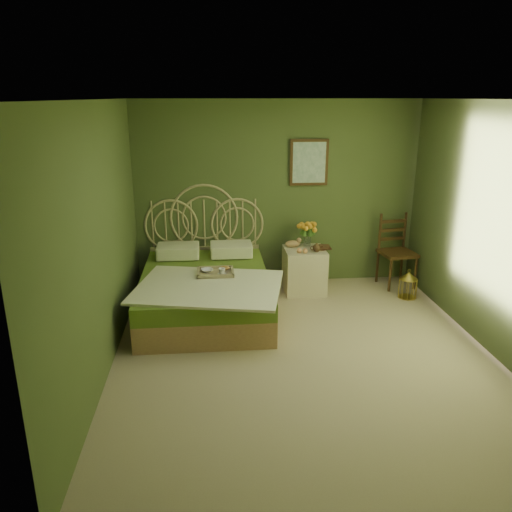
{
  "coord_description": "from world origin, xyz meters",
  "views": [
    {
      "loc": [
        -0.95,
        -4.68,
        2.63
      ],
      "look_at": [
        -0.42,
        1.0,
        0.8
      ],
      "focal_mm": 35.0,
      "sensor_mm": 36.0,
      "label": 1
    }
  ],
  "objects": [
    {
      "name": "coffee_cup",
      "position": [
        -0.83,
        1.05,
        0.6
      ],
      "size": [
        0.09,
        0.09,
        0.08
      ],
      "primitive_type": "imported",
      "rotation": [
        0.0,
        0.0,
        -0.06
      ],
      "color": "white",
      "rests_on": "bed"
    },
    {
      "name": "wall_right",
      "position": [
        2.0,
        0.0,
        1.3
      ],
      "size": [
        0.0,
        4.5,
        4.5
      ],
      "primitive_type": "plane",
      "rotation": [
        1.57,
        0.0,
        -1.57
      ],
      "color": "#48582E",
      "rests_on": "floor"
    },
    {
      "name": "cereal_bowl",
      "position": [
        -1.01,
        1.16,
        0.58
      ],
      "size": [
        0.18,
        0.18,
        0.04
      ],
      "primitive_type": "imported",
      "rotation": [
        0.0,
        0.0,
        0.23
      ],
      "color": "white",
      "rests_on": "bed"
    },
    {
      "name": "bed",
      "position": [
        -1.04,
        1.24,
        0.32
      ],
      "size": [
        1.86,
        2.34,
        1.45
      ],
      "color": "tan",
      "rests_on": "floor"
    },
    {
      "name": "chair",
      "position": [
        1.7,
        1.98,
        0.57
      ],
      "size": [
        0.52,
        0.52,
        1.03
      ],
      "rotation": [
        0.0,
        0.0,
        0.14
      ],
      "color": "#31200D",
      "rests_on": "floor"
    },
    {
      "name": "book_upper",
      "position": [
        0.52,
        1.84,
        0.64
      ],
      "size": [
        0.22,
        0.26,
        0.02
      ],
      "primitive_type": "imported",
      "rotation": [
        0.0,
        0.0,
        -0.38
      ],
      "color": "#472819",
      "rests_on": "nightstand"
    },
    {
      "name": "ceiling",
      "position": [
        0.0,
        0.0,
        2.6
      ],
      "size": [
        4.5,
        4.5,
        0.0
      ],
      "primitive_type": "plane",
      "rotation": [
        3.14,
        0.0,
        0.0
      ],
      "color": "silver",
      "rests_on": "wall_back"
    },
    {
      "name": "floor",
      "position": [
        0.0,
        0.0,
        0.0
      ],
      "size": [
        4.5,
        4.5,
        0.0
      ],
      "primitive_type": "plane",
      "color": "tan",
      "rests_on": "ground"
    },
    {
      "name": "book_lower",
      "position": [
        0.52,
        1.84,
        0.62
      ],
      "size": [
        0.18,
        0.24,
        0.02
      ],
      "primitive_type": "imported",
      "rotation": [
        0.0,
        0.0,
        0.02
      ],
      "color": "#381E0F",
      "rests_on": "nightstand"
    },
    {
      "name": "wall_art",
      "position": [
        0.44,
        2.22,
        1.75
      ],
      "size": [
        0.54,
        0.04,
        0.64
      ],
      "color": "#31200D",
      "rests_on": "wall_back"
    },
    {
      "name": "wall_back",
      "position": [
        0.0,
        2.25,
        1.3
      ],
      "size": [
        4.0,
        0.0,
        4.0
      ],
      "primitive_type": "plane",
      "rotation": [
        1.57,
        0.0,
        0.0
      ],
      "color": "#48582E",
      "rests_on": "floor"
    },
    {
      "name": "nightstand",
      "position": [
        0.34,
        1.83,
        0.37
      ],
      "size": [
        0.56,
        0.56,
        1.04
      ],
      "color": "beige",
      "rests_on": "floor"
    },
    {
      "name": "birdcage",
      "position": [
        1.7,
        1.43,
        0.18
      ],
      "size": [
        0.24,
        0.24,
        0.37
      ],
      "rotation": [
        0.0,
        0.0,
        0.41
      ],
      "color": "gold",
      "rests_on": "floor"
    },
    {
      "name": "wall_left",
      "position": [
        -2.0,
        0.0,
        1.3
      ],
      "size": [
        0.0,
        4.5,
        4.5
      ],
      "primitive_type": "plane",
      "rotation": [
        1.57,
        0.0,
        1.57
      ],
      "color": "#48582E",
      "rests_on": "floor"
    }
  ]
}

